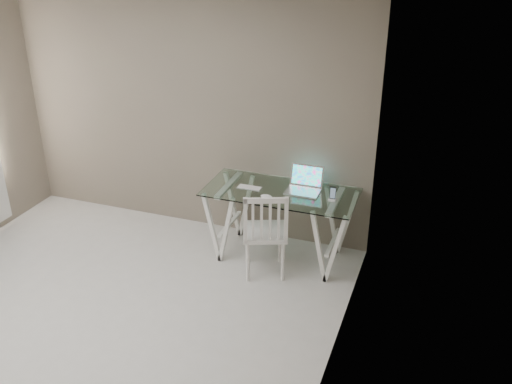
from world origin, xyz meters
The scene contains 7 objects.
room centered at (-0.06, 0.02, 1.72)m, with size 4.50×4.52×2.71m.
desk centered at (1.16, 1.85, 0.38)m, with size 1.50×0.70×0.75m.
chair centered at (1.13, 1.47, 0.50)m, with size 0.54×0.54×0.90m.
laptop centered at (1.37, 1.96, 0.80)m, with size 0.33×0.29×0.23m.
keyboard centered at (0.85, 1.82, 0.75)m, with size 0.25×0.11×0.01m, color silver.
mouse centered at (1.08, 1.66, 0.76)m, with size 0.11×0.07×0.04m, color white.
phone_dock centered at (1.68, 1.83, 0.78)m, with size 0.07×0.07×0.13m.
Camera 1 is at (2.65, -2.99, 3.15)m, focal length 40.00 mm.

